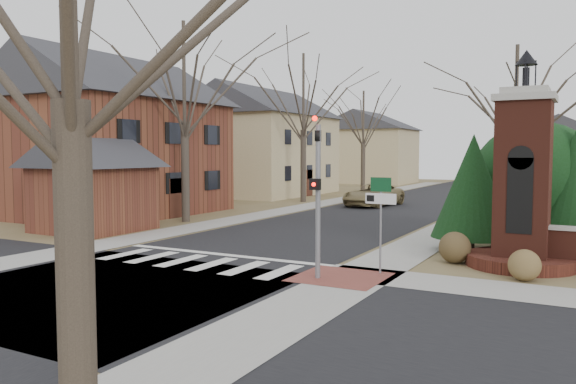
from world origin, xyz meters
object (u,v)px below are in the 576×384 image
Objects in this scene: sign_post at (380,206)px; brick_gate_monument at (522,195)px; traffic_signal_pole at (318,184)px; distant_car at (489,179)px; pickup_truck at (373,195)px.

brick_gate_monument is at bearing 41.42° from sign_post.
distant_car is (-2.70, 46.41, -1.82)m from traffic_signal_pole.
sign_post is at bearing 105.06° from distant_car.
brick_gate_monument is (3.41, 3.01, 0.22)m from sign_post.
sign_post reaches higher than pickup_truck.
traffic_signal_pole is at bearing -132.43° from sign_post.
sign_post is (1.29, 1.41, -0.64)m from traffic_signal_pole.
distant_car is at bearing 93.33° from traffic_signal_pole.
brick_gate_monument is at bearing 109.98° from distant_car.
distant_car reaches higher than pickup_truck.
traffic_signal_pole is 0.87× the size of pickup_truck.
brick_gate_monument reaches higher than sign_post.
sign_post is 4.55m from brick_gate_monument.
sign_post is 0.42× the size of brick_gate_monument.
traffic_signal_pole is 0.69× the size of brick_gate_monument.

